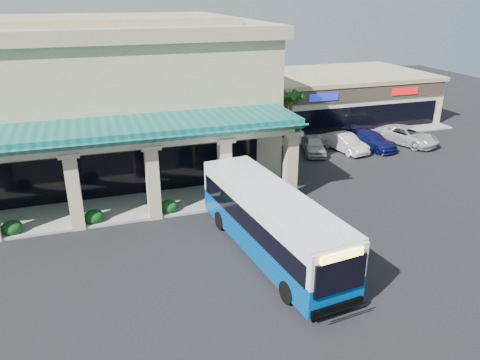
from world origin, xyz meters
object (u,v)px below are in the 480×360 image
object	(u,v)px
pedestrian	(328,246)
car_silver	(314,145)
car_white	(345,143)
car_red	(369,140)
car_gray	(407,135)
transit_bus	(271,224)

from	to	relation	value
pedestrian	car_silver	size ratio (longest dim) A/B	0.42
pedestrian	car_white	xyz separation A→B (m)	(10.12, 15.76, -0.14)
car_silver	car_red	world-z (taller)	car_red
car_silver	car_red	distance (m)	5.38
car_red	car_white	bearing A→B (deg)	162.95
car_white	car_gray	distance (m)	6.44
car_silver	car_white	bearing A→B (deg)	11.00
car_white	car_gray	world-z (taller)	car_gray
car_white	car_gray	size ratio (longest dim) A/B	0.81
car_white	transit_bus	bearing A→B (deg)	-142.64
transit_bus	car_silver	distance (m)	17.37
pedestrian	car_red	distance (m)	20.26
car_silver	car_gray	xyz separation A→B (m)	(9.32, -0.25, 0.06)
car_white	car_red	distance (m)	2.50
transit_bus	car_silver	xyz separation A→B (m)	(9.74, 14.35, -1.01)
transit_bus	car_gray	xyz separation A→B (m)	(19.06, 14.10, -0.95)
car_silver	pedestrian	bearing A→B (deg)	-96.60
transit_bus	pedestrian	size ratio (longest dim) A/B	6.84
car_silver	car_white	distance (m)	2.90
pedestrian	car_red	world-z (taller)	pedestrian
car_silver	car_white	xyz separation A→B (m)	(2.88, -0.33, 0.03)
pedestrian	car_gray	world-z (taller)	pedestrian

